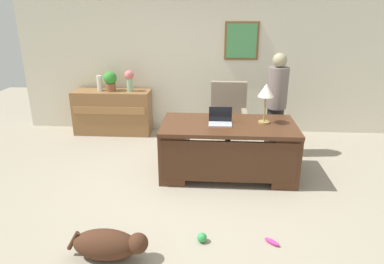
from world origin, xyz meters
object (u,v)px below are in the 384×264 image
at_px(vase_with_flowers, 129,79).
at_px(desk_lamp, 266,93).
at_px(credenza, 113,112).
at_px(armchair, 228,120).
at_px(dog_toy_bone, 272,242).
at_px(desk, 228,148).
at_px(laptop, 220,120).
at_px(dog_toy_ball, 202,238).
at_px(potted_plant, 110,80).
at_px(vase_empty, 100,83).
at_px(dog_lying, 109,244).
at_px(person_standing, 276,104).

bearing_deg(vase_with_flowers, desk_lamp, -34.49).
relative_size(credenza, armchair, 1.28).
bearing_deg(desk_lamp, dog_toy_bone, -92.60).
height_order(desk_lamp, vase_with_flowers, desk_lamp).
relative_size(desk, laptop, 5.85).
relative_size(desk_lamp, dog_toy_bone, 3.23).
bearing_deg(credenza, dog_toy_bone, -51.56).
bearing_deg(desk_lamp, armchair, 115.80).
distance_m(desk_lamp, dog_toy_ball, 2.18).
relative_size(potted_plant, dog_toy_ball, 3.53).
bearing_deg(potted_plant, desk_lamp, -30.67).
bearing_deg(vase_with_flowers, potted_plant, -180.00).
distance_m(desk, armchair, 1.05).
height_order(vase_empty, dog_toy_ball, vase_empty).
height_order(dog_lying, vase_empty, vase_empty).
xyz_separation_m(vase_with_flowers, dog_toy_ball, (1.47, -3.23, -1.01)).
bearing_deg(person_standing, vase_empty, 164.81).
bearing_deg(dog_toy_bone, vase_with_flowers, 124.28).
bearing_deg(dog_toy_bone, credenza, 128.44).
distance_m(laptop, potted_plant, 2.60).
distance_m(dog_lying, vase_with_flowers, 3.69).
bearing_deg(desk, person_standing, 46.54).
relative_size(armchair, dog_toy_ball, 11.01).
xyz_separation_m(desk, dog_lying, (-1.19, -1.87, -0.26)).
xyz_separation_m(desk, dog_toy_ball, (-0.30, -1.57, -0.37)).
height_order(credenza, vase_empty, vase_empty).
height_order(armchair, potted_plant, potted_plant).
bearing_deg(person_standing, dog_toy_ball, -114.28).
bearing_deg(laptop, dog_toy_ball, -96.61).
bearing_deg(vase_empty, vase_with_flowers, 0.00).
relative_size(desk, dog_toy_bone, 10.82).
distance_m(armchair, dog_lying, 3.18).
xyz_separation_m(person_standing, laptop, (-0.89, -0.79, -0.03)).
relative_size(credenza, person_standing, 0.87).
xyz_separation_m(potted_plant, dog_toy_ball, (1.83, -3.23, -0.97)).
height_order(armchair, vase_with_flowers, vase_with_flowers).
bearing_deg(desk_lamp, credenza, 149.35).
relative_size(person_standing, vase_with_flowers, 4.26).
xyz_separation_m(vase_empty, dog_toy_bone, (2.76, -3.22, -0.94)).
bearing_deg(vase_empty, laptop, -36.31).
bearing_deg(dog_toy_bone, desk_lamp, 87.40).
relative_size(credenza, vase_empty, 5.08).
xyz_separation_m(armchair, vase_with_flowers, (-1.81, 0.61, 0.57)).
distance_m(vase_with_flowers, potted_plant, 0.36).
distance_m(vase_with_flowers, dog_toy_ball, 3.69).
bearing_deg(person_standing, armchair, 162.40).
distance_m(laptop, desk_lamp, 0.72).
height_order(armchair, vase_empty, armchair).
relative_size(dog_lying, dog_toy_ball, 7.99).
height_order(vase_empty, dog_toy_bone, vase_empty).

